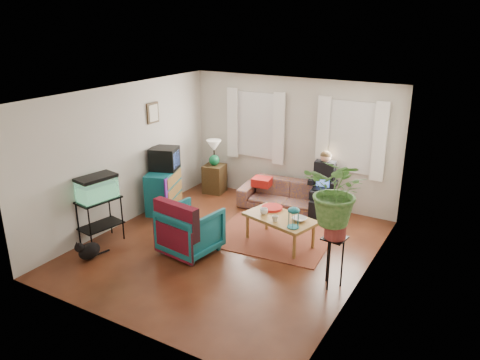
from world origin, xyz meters
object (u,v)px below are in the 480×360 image
Objects in this scene: sofa at (288,191)px; coffee_table at (280,230)px; armchair at (191,228)px; plant_stand at (333,262)px; side_table at (215,179)px; aquarium_stand at (101,221)px; dresser at (164,190)px.

coffee_table is (0.53, -1.47, -0.13)m from sofa.
plant_stand is at bearing -168.20° from armchair.
aquarium_stand is (-0.35, -3.05, 0.09)m from side_table.
sofa is 1.62× the size of coffee_table.
dresser is 2.69m from coffee_table.
plant_stand is (1.77, -2.31, 0.01)m from sofa.
coffee_table is (1.15, 1.00, -0.18)m from armchair.
sofa reaches higher than coffee_table.
dresser reaches higher than plant_stand.
aquarium_stand is at bearing -96.55° from side_table.
aquarium_stand reaches higher than sofa.
side_table is at bearing 56.77° from dresser.
dresser reaches higher than side_table.
dresser is 1.15× the size of aquarium_stand.
armchair reaches higher than plant_stand.
sofa reaches higher than side_table.
side_table is at bearing 161.63° from coffee_table.
sofa is 2.91m from plant_stand.
armchair is (-0.63, -2.48, 0.05)m from sofa.
armchair is (1.53, -1.18, 0.01)m from dresser.
plant_stand is (2.40, 0.17, -0.04)m from armchair.
side_table is (-1.81, 0.06, -0.07)m from sofa.
aquarium_stand is 3.09m from coffee_table.
coffee_table is at bearing 146.16° from plant_stand.
dresser is 4.05m from plant_stand.
side_table is 3.07m from aquarium_stand.
armchair is (1.19, -2.54, 0.12)m from side_table.
sofa is 1.57m from coffee_table.
dresser is at bearing -156.24° from sofa.
sofa is 3.10× the size of side_table.
dresser reaches higher than aquarium_stand.
side_table is 0.73× the size of armchair.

